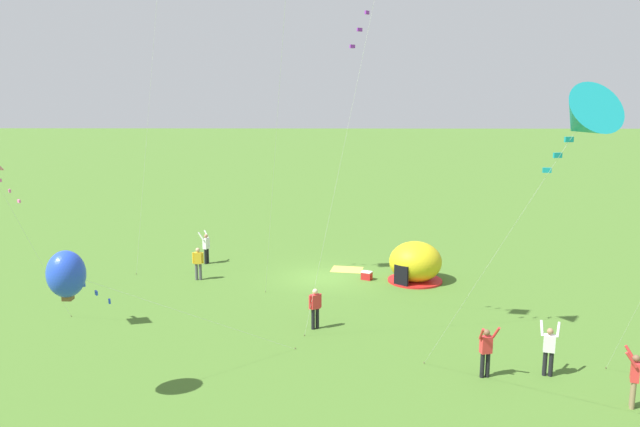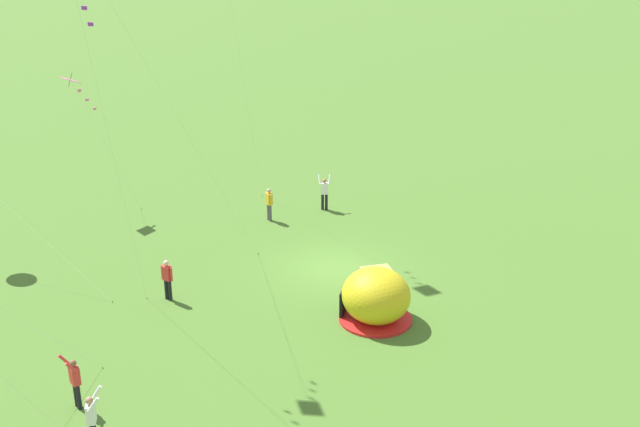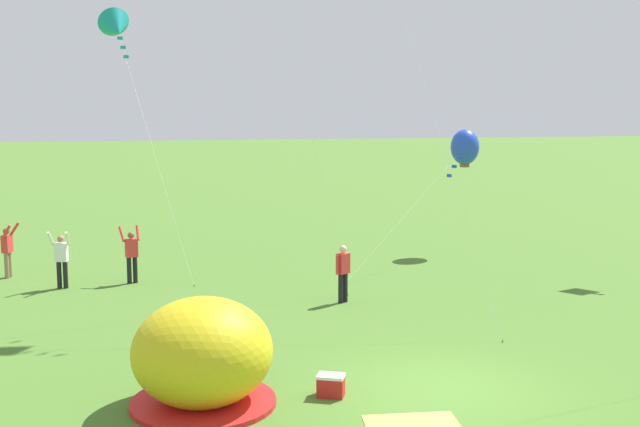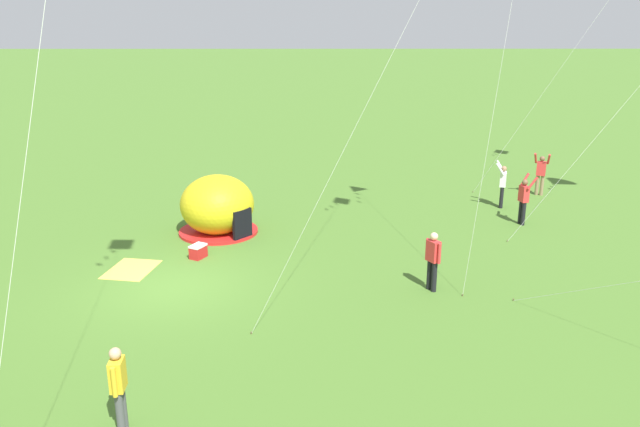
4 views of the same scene
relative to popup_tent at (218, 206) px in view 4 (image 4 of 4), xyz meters
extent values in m
plane|color=#477028|center=(4.77, -0.58, -1.00)|extent=(300.00, 300.00, 0.00)
ellipsoid|color=gold|center=(-0.01, -0.01, 0.05)|extent=(2.70, 2.60, 2.10)
cylinder|color=red|center=(-0.01, -0.01, -0.95)|extent=(2.81, 2.81, 0.10)
cube|color=black|center=(0.83, 0.96, -0.45)|extent=(0.68, 0.61, 1.10)
cube|color=gold|center=(3.45, -2.16, -0.99)|extent=(1.90, 1.57, 0.01)
cube|color=red|center=(2.48, -0.28, -0.81)|extent=(0.63, 0.56, 0.38)
cube|color=white|center=(2.48, -0.28, -0.59)|extent=(0.64, 0.57, 0.06)
cylinder|color=black|center=(4.94, 6.69, -0.56)|extent=(0.15, 0.15, 0.88)
cylinder|color=black|center=(5.11, 6.79, -0.56)|extent=(0.15, 0.15, 0.88)
cube|color=red|center=(5.02, 6.74, 0.18)|extent=(0.45, 0.40, 0.60)
sphere|color=beige|center=(5.02, 6.74, 0.61)|extent=(0.22, 0.22, 0.22)
cylinder|color=red|center=(4.81, 6.61, 0.18)|extent=(0.09, 0.09, 0.58)
cylinder|color=red|center=(5.24, 6.87, 0.18)|extent=(0.09, 0.09, 0.58)
cylinder|color=black|center=(-2.96, 10.99, -0.56)|extent=(0.15, 0.15, 0.88)
cylinder|color=black|center=(-3.15, 11.04, -0.56)|extent=(0.15, 0.15, 0.88)
cube|color=white|center=(-3.06, 11.02, 0.18)|extent=(0.43, 0.34, 0.60)
sphere|color=#9E7051|center=(-3.06, 11.02, 0.61)|extent=(0.22, 0.22, 0.22)
cylinder|color=white|center=(-2.85, 10.79, 0.65)|extent=(0.14, 0.39, 0.50)
cylinder|color=white|center=(-3.35, 10.95, 0.65)|extent=(0.25, 0.38, 0.50)
cylinder|color=black|center=(-0.97, 11.13, -0.56)|extent=(0.15, 0.15, 0.88)
cylinder|color=black|center=(-0.77, 11.17, -0.56)|extent=(0.15, 0.15, 0.88)
cube|color=red|center=(-0.87, 11.15, 0.18)|extent=(0.42, 0.32, 0.60)
sphere|color=brown|center=(-0.87, 11.15, 0.61)|extent=(0.22, 0.22, 0.22)
cylinder|color=red|center=(-1.16, 11.24, 0.65)|extent=(0.23, 0.38, 0.50)
cylinder|color=red|center=(-0.65, 11.36, 0.65)|extent=(0.11, 0.38, 0.50)
cylinder|color=#4C4C51|center=(11.17, -0.12, -0.56)|extent=(0.15, 0.15, 0.88)
cylinder|color=#4C4C51|center=(11.36, -0.11, -0.56)|extent=(0.15, 0.15, 0.88)
cube|color=gold|center=(11.27, -0.11, 0.18)|extent=(0.39, 0.26, 0.60)
sphere|color=tan|center=(11.27, -0.11, 0.61)|extent=(0.22, 0.22, 0.22)
cylinder|color=gold|center=(11.02, -0.13, 0.18)|extent=(0.09, 0.09, 0.58)
cylinder|color=gold|center=(11.51, -0.10, 0.18)|extent=(0.09, 0.09, 0.58)
cylinder|color=#8C7251|center=(-4.87, 13.29, -0.56)|extent=(0.15, 0.15, 0.88)
cylinder|color=#8C7251|center=(-4.95, 13.10, -0.56)|extent=(0.15, 0.15, 0.88)
cube|color=red|center=(-4.91, 13.20, 0.18)|extent=(0.37, 0.44, 0.60)
sphere|color=brown|center=(-4.91, 13.20, 0.61)|extent=(0.22, 0.22, 0.22)
cylinder|color=red|center=(-4.67, 13.39, 0.65)|extent=(0.39, 0.17, 0.50)
cylinder|color=red|center=(-4.87, 12.90, 0.65)|extent=(0.37, 0.28, 0.50)
cylinder|color=silver|center=(-5.29, 14.39, 5.51)|extent=(0.07, 7.92, 13.02)
cylinder|color=brown|center=(-5.32, 10.43, -0.97)|extent=(0.03, 0.03, 0.06)
cylinder|color=brown|center=(5.74, 8.86, -0.97)|extent=(0.03, 0.03, 0.06)
cylinder|color=silver|center=(0.05, 13.87, 3.50)|extent=(1.98, 7.59, 8.99)
cylinder|color=brown|center=(1.03, 10.08, -0.97)|extent=(0.03, 0.03, 0.06)
cylinder|color=silver|center=(4.18, 8.47, 5.44)|extent=(2.53, 1.87, 12.88)
cylinder|color=brown|center=(5.44, 7.54, -0.97)|extent=(0.03, 0.03, 0.06)
cylinder|color=silver|center=(6.69, 5.54, 6.24)|extent=(1.77, 7.28, 14.48)
cylinder|color=brown|center=(7.57, 1.91, -0.97)|extent=(0.03, 0.03, 0.06)
camera|label=1|loc=(4.49, 31.14, 8.50)|focal=35.00mm
camera|label=2|loc=(-21.93, 12.67, 13.28)|focal=42.00mm
camera|label=3|loc=(-1.74, -13.88, 4.55)|focal=42.00mm
camera|label=4|loc=(21.17, 3.48, 6.32)|focal=35.00mm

